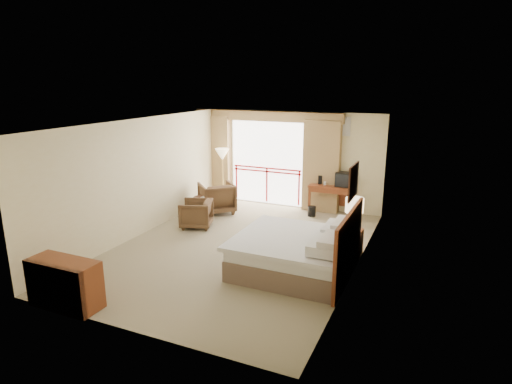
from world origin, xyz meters
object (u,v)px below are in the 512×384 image
at_px(tv, 344,179).
at_px(floor_lamp, 222,156).
at_px(wastebasket, 312,211).
at_px(dresser, 65,284).
at_px(nightstand, 352,242).
at_px(armchair_near, 197,227).
at_px(bed, 297,252).
at_px(table_lamp, 355,206).
at_px(side_table, 203,203).
at_px(armchair_far, 217,212).
at_px(desk, 333,191).

distance_m(tv, floor_lamp, 3.55).
relative_size(wastebasket, dresser, 0.23).
xyz_separation_m(nightstand, armchair_near, (-3.87, 0.16, -0.27)).
height_order(bed, nightstand, bed).
distance_m(floor_lamp, dresser, 6.44).
height_order(table_lamp, side_table, table_lamp).
height_order(tv, armchair_near, tv).
distance_m(wastebasket, floor_lamp, 3.07).
xyz_separation_m(nightstand, tv, (-0.77, 2.58, 0.72)).
bearing_deg(wastebasket, armchair_near, -139.93).
bearing_deg(armchair_near, armchair_far, 165.70).
xyz_separation_m(armchair_far, floor_lamp, (-0.31, 0.92, 1.39)).
bearing_deg(side_table, table_lamp, -12.56).
height_order(table_lamp, armchair_near, table_lamp).
bearing_deg(side_table, floor_lamp, 95.28).
distance_m(armchair_near, dresser, 4.16).
distance_m(bed, wastebasket, 3.46).
height_order(table_lamp, wastebasket, table_lamp).
bearing_deg(table_lamp, dresser, -133.01).
bearing_deg(desk, nightstand, -66.14).
bearing_deg(armchair_near, nightstand, 67.92).
distance_m(nightstand, dresser, 5.47).
relative_size(bed, floor_lamp, 1.32).
relative_size(table_lamp, tv, 1.54).
distance_m(bed, floor_lamp, 5.12).
xyz_separation_m(nightstand, dresser, (-3.76, -3.98, 0.13)).
bearing_deg(bed, floor_lamp, 134.27).
height_order(desk, armchair_near, desk).
distance_m(nightstand, table_lamp, 0.78).
bearing_deg(wastebasket, desk, 48.34).
bearing_deg(armchair_near, bed, 46.01).
height_order(desk, tv, tv).
height_order(armchair_near, floor_lamp, floor_lamp).
height_order(armchair_far, floor_lamp, floor_lamp).
bearing_deg(armchair_far, dresser, 48.28).
height_order(wastebasket, floor_lamp, floor_lamp).
height_order(nightstand, armchair_near, nightstand).
bearing_deg(floor_lamp, tv, 3.45).
xyz_separation_m(bed, armchair_far, (-3.20, 2.67, -0.38)).
height_order(nightstand, tv, tv).
relative_size(nightstand, armchair_far, 0.59).
height_order(nightstand, table_lamp, table_lamp).
xyz_separation_m(tv, side_table, (-3.39, -1.60, -0.62)).
bearing_deg(wastebasket, nightstand, -55.12).
xyz_separation_m(table_lamp, armchair_far, (-3.99, 1.39, -1.04)).
xyz_separation_m(desk, armchair_far, (-2.91, -1.19, -0.62)).
xyz_separation_m(armchair_far, armchair_near, (0.12, -1.28, 0.00)).
xyz_separation_m(table_lamp, side_table, (-4.16, 0.93, -0.68)).
bearing_deg(table_lamp, nightstand, -90.00).
xyz_separation_m(armchair_near, dresser, (0.11, -4.14, 0.39)).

